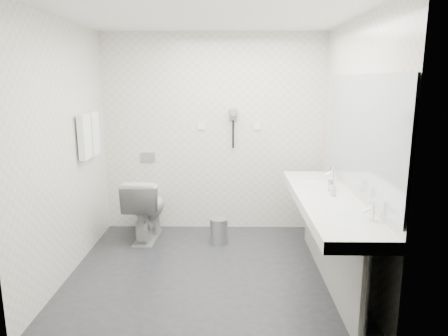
{
  "coord_description": "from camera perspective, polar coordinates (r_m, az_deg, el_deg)",
  "views": [
    {
      "loc": [
        0.21,
        -3.96,
        1.93
      ],
      "look_at": [
        0.15,
        0.15,
        1.05
      ],
      "focal_mm": 33.25,
      "sensor_mm": 36.0,
      "label": 1
    }
  ],
  "objects": [
    {
      "name": "basin_far",
      "position": [
        4.63,
        12.21,
        -1.86
      ],
      "size": [
        0.4,
        0.31,
        0.05
      ],
      "primitive_type": "ellipsoid",
      "color": "white",
      "rests_on": "vanity_counter"
    },
    {
      "name": "wall_front",
      "position": [
        2.75,
        -3.56,
        -2.25
      ],
      "size": [
        2.8,
        0.0,
        2.8
      ],
      "primitive_type": "plane",
      "rotation": [
        -1.57,
        0.0,
        0.0
      ],
      "color": "silver",
      "rests_on": "floor"
    },
    {
      "name": "towel_rail",
      "position": [
        4.78,
        -18.34,
        6.93
      ],
      "size": [
        0.02,
        0.62,
        0.02
      ],
      "primitive_type": "cylinder",
      "rotation": [
        1.57,
        0.0,
        0.0
      ],
      "color": "silver",
      "rests_on": "wall_left"
    },
    {
      "name": "towel_far",
      "position": [
        4.93,
        -17.54,
        4.55
      ],
      "size": [
        0.07,
        0.24,
        0.48
      ],
      "primitive_type": "cube",
      "color": "white",
      "rests_on": "towel_rail"
    },
    {
      "name": "wall_right",
      "position": [
        4.19,
        17.35,
        2.2
      ],
      "size": [
        0.0,
        2.6,
        2.6
      ],
      "primitive_type": "plane",
      "rotation": [
        1.57,
        0.0,
        -1.57
      ],
      "color": "silver",
      "rests_on": "floor"
    },
    {
      "name": "towel_near",
      "position": [
        4.67,
        -18.6,
        4.09
      ],
      "size": [
        0.07,
        0.24,
        0.48
      ],
      "primitive_type": "cube",
      "color": "white",
      "rests_on": "towel_rail"
    },
    {
      "name": "dryer_cord",
      "position": [
        5.25,
        1.27,
        4.66
      ],
      "size": [
        0.02,
        0.02,
        0.35
      ],
      "primitive_type": "cylinder",
      "color": "black",
      "rests_on": "dryer_cradle"
    },
    {
      "name": "soap_bottle_a",
      "position": [
        4.05,
        14.76,
        -3.02
      ],
      "size": [
        0.06,
        0.06,
        0.1
      ],
      "primitive_type": "imported",
      "rotation": [
        0.0,
        0.0,
        0.29
      ],
      "color": "white",
      "rests_on": "vanity_counter"
    },
    {
      "name": "vanity_post_far",
      "position": [
        5.13,
        11.75,
        -5.8
      ],
      "size": [
        0.06,
        0.06,
        0.75
      ],
      "primitive_type": "cylinder",
      "color": "silver",
      "rests_on": "floor"
    },
    {
      "name": "vanity_counter",
      "position": [
        4.03,
        13.98,
        -4.57
      ],
      "size": [
        0.55,
        2.2,
        0.1
      ],
      "primitive_type": "cube",
      "color": "white",
      "rests_on": "floor"
    },
    {
      "name": "toilet",
      "position": [
        5.18,
        -10.68,
        -5.46
      ],
      "size": [
        0.47,
        0.78,
        0.77
      ],
      "primitive_type": "imported",
      "rotation": [
        0.0,
        0.0,
        3.09
      ],
      "color": "white",
      "rests_on": "floor"
    },
    {
      "name": "switch_plate_b",
      "position": [
        5.29,
        4.54,
        5.76
      ],
      "size": [
        0.09,
        0.02,
        0.09
      ],
      "primitive_type": "cube",
      "color": "white",
      "rests_on": "wall_back"
    },
    {
      "name": "dryer_cradle",
      "position": [
        5.24,
        1.28,
        7.39
      ],
      "size": [
        0.1,
        0.04,
        0.14
      ],
      "primitive_type": "cube",
      "color": "gray",
      "rests_on": "wall_back"
    },
    {
      "name": "dryer_barrel",
      "position": [
        5.17,
        1.29,
        7.66
      ],
      "size": [
        0.08,
        0.14,
        0.08
      ],
      "primitive_type": "cylinder",
      "rotation": [
        1.57,
        0.0,
        0.0
      ],
      "color": "gray",
      "rests_on": "dryer_cradle"
    },
    {
      "name": "ceiling",
      "position": [
        4.0,
        -2.32,
        20.28
      ],
      "size": [
        2.8,
        2.8,
        0.0
      ],
      "primitive_type": "plane",
      "rotation": [
        3.14,
        0.0,
        0.0
      ],
      "color": "white",
      "rests_on": "wall_back"
    },
    {
      "name": "flush_plate",
      "position": [
        5.44,
        -10.43,
        1.51
      ],
      "size": [
        0.18,
        0.02,
        0.12
      ],
      "primitive_type": "cube",
      "color": "#B2B5BA",
      "rests_on": "wall_back"
    },
    {
      "name": "glass_left",
      "position": [
        4.23,
        14.47,
        -2.34
      ],
      "size": [
        0.07,
        0.07,
        0.11
      ],
      "primitive_type": "cylinder",
      "rotation": [
        0.0,
        0.0,
        0.27
      ],
      "color": "silver",
      "rests_on": "vanity_counter"
    },
    {
      "name": "basin_near",
      "position": [
        3.42,
        16.45,
        -7.1
      ],
      "size": [
        0.4,
        0.31,
        0.05
      ],
      "primitive_type": "ellipsoid",
      "color": "white",
      "rests_on": "vanity_counter"
    },
    {
      "name": "wall_back",
      "position": [
        5.3,
        -1.45,
        4.73
      ],
      "size": [
        2.8,
        0.0,
        2.8
      ],
      "primitive_type": "plane",
      "rotation": [
        1.57,
        0.0,
        0.0
      ],
      "color": "silver",
      "rests_on": "floor"
    },
    {
      "name": "faucet_far",
      "position": [
        4.65,
        14.62,
        -0.77
      ],
      "size": [
        0.04,
        0.04,
        0.15
      ],
      "primitive_type": "cylinder",
      "color": "silver",
      "rests_on": "vanity_counter"
    },
    {
      "name": "mirror",
      "position": [
        3.96,
        18.13,
        4.54
      ],
      "size": [
        0.02,
        2.2,
        1.05
      ],
      "primitive_type": "cube",
      "color": "#B2BCC6",
      "rests_on": "wall_right"
    },
    {
      "name": "soap_bottle_b",
      "position": [
        4.22,
        14.57,
        -2.43
      ],
      "size": [
        0.11,
        0.11,
        0.1
      ],
      "primitive_type": "imported",
      "rotation": [
        0.0,
        0.0,
        -0.76
      ],
      "color": "white",
      "rests_on": "vanity_counter"
    },
    {
      "name": "vanity_post_near",
      "position": [
        3.28,
        18.8,
        -16.94
      ],
      "size": [
        0.06,
        0.06,
        0.75
      ],
      "primitive_type": "cylinder",
      "color": "silver",
      "rests_on": "floor"
    },
    {
      "name": "pedal_bin",
      "position": [
        5.01,
        -0.72,
        -8.74
      ],
      "size": [
        0.26,
        0.26,
        0.3
      ],
      "primitive_type": "cylinder",
      "rotation": [
        0.0,
        0.0,
        -0.25
      ],
      "color": "#B2B5BA",
      "rests_on": "floor"
    },
    {
      "name": "bin_lid",
      "position": [
        4.96,
        -0.72,
        -7.06
      ],
      "size": [
        0.21,
        0.21,
        0.02
      ],
      "primitive_type": "cylinder",
      "color": "#B2B5BA",
      "rests_on": "pedal_bin"
    },
    {
      "name": "switch_plate_a",
      "position": [
        5.29,
        -3.09,
        5.78
      ],
      "size": [
        0.09,
        0.02,
        0.09
      ],
      "primitive_type": "cube",
      "color": "white",
      "rests_on": "wall_back"
    },
    {
      "name": "floor",
      "position": [
        4.41,
        -2.04,
        -13.89
      ],
      "size": [
        2.8,
        2.8,
        0.0
      ],
      "primitive_type": "plane",
      "color": "#27272C",
      "rests_on": "ground"
    },
    {
      "name": "wall_left",
      "position": [
        4.32,
        -21.05,
        2.24
      ],
      "size": [
        0.0,
        2.6,
        2.6
      ],
      "primitive_type": "plane",
      "rotation": [
        1.57,
        0.0,
        1.57
      ],
      "color": "silver",
      "rests_on": "floor"
    },
    {
      "name": "faucet_near",
      "position": [
        3.45,
        19.68,
        -5.58
      ],
      "size": [
        0.04,
        0.04,
        0.15
      ],
      "primitive_type": "cylinder",
      "color": "silver",
      "rests_on": "vanity_counter"
    },
    {
      "name": "vanity_panel",
      "position": [
        4.17,
        14.02,
        -10.17
      ],
      "size": [
        0.03,
        2.15,
        0.75
      ],
      "primitive_type": "cube",
      "color": "#999891",
      "rests_on": "floor"
    }
  ]
}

